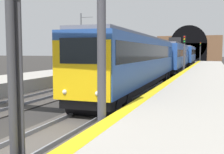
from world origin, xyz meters
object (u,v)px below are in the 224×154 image
Objects in this scene: railway_signal_mid at (184,51)px; railway_signal_far at (200,50)px; railway_signal_near at (12,56)px; train_adjacent_platform at (139,56)px; catenary_mast_near at (81,42)px; train_main_approaching at (174,56)px.

railway_signal_mid is 0.89× the size of railway_signal_far.
railway_signal_far reaches higher than railway_signal_mid.
railway_signal_far reaches higher than railway_signal_near.
railway_signal_near reaches higher than train_adjacent_platform.
railway_signal_near is 77.44m from railway_signal_far.
railway_signal_mid is at bearing -86.46° from catenary_mast_near.
train_main_approaching is 12.31× the size of railway_signal_near.
railway_signal_near is 32.63m from railway_signal_mid.
train_main_approaching is 4.72m from railway_signal_mid.
train_adjacent_platform is 4.64× the size of catenary_mast_near.
railway_signal_far is 0.68× the size of catenary_mast_near.
catenary_mast_near is (31.75, 14.26, 1.36)m from railway_signal_near.
railway_signal_far is at bearing -17.34° from catenary_mast_near.
train_main_approaching is at bearing 94.22° from train_adjacent_platform.
train_adjacent_platform is (-0.26, 5.19, -0.07)m from train_main_approaching.
train_main_approaching is at bearing -67.38° from catenary_mast_near.
railway_signal_mid reaches higher than train_main_approaching.
catenary_mast_near is at bearing -68.75° from train_main_approaching.
railway_signal_far reaches higher than train_main_approaching.
train_main_approaching is 1.59× the size of train_adjacent_platform.
railway_signal_far is (40.74, -6.98, 1.10)m from train_adjacent_platform.
railway_signal_mid reaches higher than railway_signal_near.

